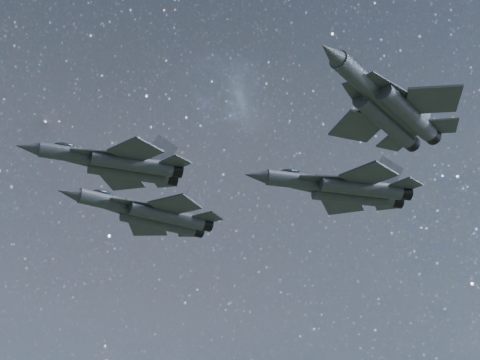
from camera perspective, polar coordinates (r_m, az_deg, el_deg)
jet_lead at (r=68.05m, az=-9.50°, el=1.28°), size 15.73×10.83×3.95m
jet_left at (r=77.09m, az=-6.94°, el=-2.61°), size 17.21×12.29×4.40m
jet_right at (r=65.50m, az=11.41°, el=5.60°), size 18.41×12.18×4.70m
jet_slot at (r=78.76m, az=8.05°, el=-0.62°), size 18.98×12.84×4.78m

